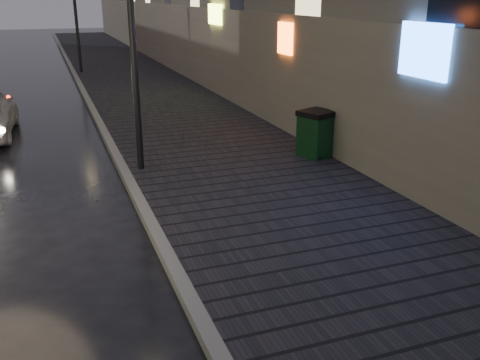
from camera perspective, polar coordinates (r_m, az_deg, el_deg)
name	(u,v)px	position (r m, az deg, el deg)	size (l,w,h in m)	color
sidewalk	(128,74)	(26.51, -11.90, 11.02)	(4.60, 58.00, 0.15)	black
curb	(75,76)	(26.27, -17.15, 10.51)	(0.20, 58.00, 0.15)	slate
lamp_near	(131,5)	(11.12, -11.60, 17.83)	(0.36, 0.36, 5.28)	black
trash_bin	(316,133)	(12.34, 8.12, 4.96)	(0.89, 0.89, 1.06)	black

